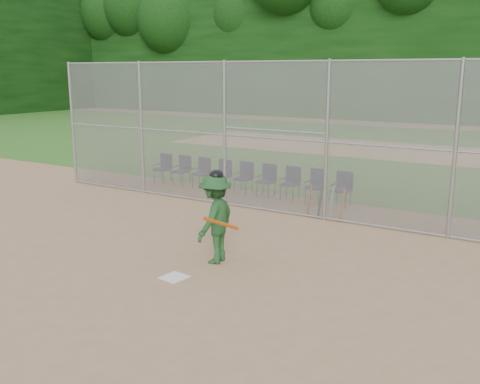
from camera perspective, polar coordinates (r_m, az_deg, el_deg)
The scene contains 17 objects.
ground at distance 10.16m, azimuth -7.38°, elevation -8.76°, with size 100.00×100.00×0.00m, color #A67E5C.
grass_strip at distance 26.31m, azimuth 17.74°, elevation 4.09°, with size 100.00×100.00×0.00m, color #2B611D.
dirt_patch_far at distance 26.31m, azimuth 17.74°, elevation 4.09°, with size 24.00×24.00×0.00m, color tan.
backstop_fence at distance 13.81m, azimuth 5.39°, elevation 5.90°, with size 16.09×0.09×4.00m.
treeline at distance 28.06m, azimuth 19.53°, elevation 15.74°, with size 81.00×60.00×11.00m.
home_plate at distance 10.02m, azimuth -7.02°, elevation -9.01°, with size 0.42×0.42×0.02m, color silver.
batter_at_plate at distance 10.48m, azimuth -2.65°, elevation -2.78°, with size 0.95×1.40×1.87m.
spare_bats at distance 13.91m, azimuth 9.12°, elevation -1.09°, with size 0.96×0.34×0.84m.
chair_0 at distance 18.34m, azimuth -8.29°, elevation 2.50°, with size 0.54×0.52×0.96m, color #10153A, non-canonical shape.
chair_1 at distance 17.85m, azimuth -6.30°, elevation 2.28°, with size 0.54×0.52×0.96m, color #10153A, non-canonical shape.
chair_2 at distance 17.38m, azimuth -4.20°, elevation 2.04°, with size 0.54×0.52×0.96m, color #10153A, non-canonical shape.
chair_3 at distance 16.94m, azimuth -1.98°, elevation 1.78°, with size 0.54×0.52×0.96m, color #10153A, non-canonical shape.
chair_4 at distance 16.53m, azimuth 0.34°, elevation 1.51°, with size 0.54×0.52×0.96m, color #10153A, non-canonical shape.
chair_5 at distance 16.14m, azimuth 2.78°, elevation 1.22°, with size 0.54×0.52×0.96m, color #10153A, non-canonical shape.
chair_6 at distance 15.79m, azimuth 5.34°, elevation 0.92°, with size 0.54×0.52×0.96m, color #10153A, non-canonical shape.
chair_7 at distance 15.46m, azimuth 8.01°, elevation 0.60°, with size 0.54×0.52×0.96m, color #10153A, non-canonical shape.
chair_8 at distance 15.18m, azimuth 10.78°, elevation 0.26°, with size 0.54×0.52×0.96m, color #10153A, non-canonical shape.
Camera 1 is at (5.94, -7.36, 3.72)m, focal length 40.00 mm.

